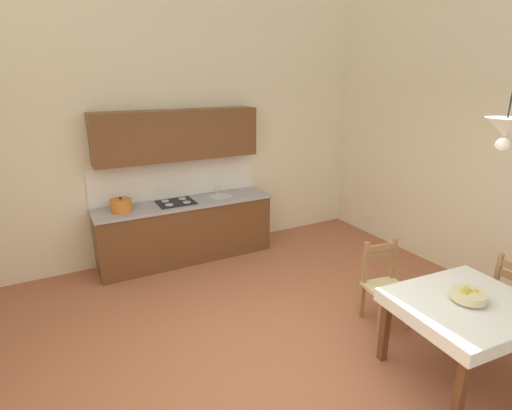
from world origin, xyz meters
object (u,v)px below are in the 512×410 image
Objects in this scene: dining_table at (466,314)px; dining_chair_kitchen_side at (385,286)px; fruit_bowl at (468,295)px; kitchen_cabinetry at (183,204)px; pendant_lamp at (506,128)px.

dining_chair_kitchen_side is at bearing 90.13° from dining_table.
dining_chair_kitchen_side is 3.10× the size of fruit_bowl.
dining_chair_kitchen_side reaches higher than fruit_bowl.
kitchen_cabinetry is at bearing 117.51° from dining_chair_kitchen_side.
dining_table is 0.96m from dining_chair_kitchen_side.
fruit_bowl is (0.00, 0.01, 0.19)m from dining_table.
pendant_lamp reaches higher than dining_table.
kitchen_cabinetry is 3.86m from fruit_bowl.
fruit_bowl is 1.45m from pendant_lamp.
pendant_lamp reaches higher than dining_chair_kitchen_side.
kitchen_cabinetry is at bearing 111.06° from dining_table.
dining_table is at bearing -91.05° from fruit_bowl.
fruit_bowl is at bearing -89.87° from dining_chair_kitchen_side.
dining_table is 4.25× the size of fruit_bowl.
dining_chair_kitchen_side is 1.01m from fruit_bowl.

